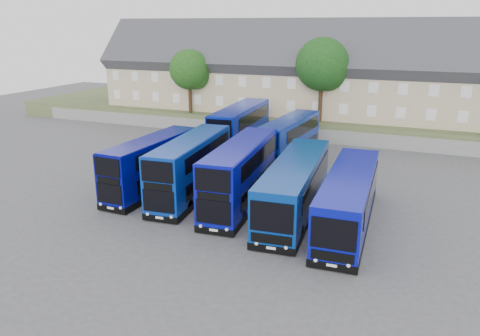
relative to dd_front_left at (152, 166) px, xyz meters
name	(u,v)px	position (x,y,z in m)	size (l,w,h in m)	color
ground	(201,219)	(6.00, -3.66, -2.01)	(120.00, 120.00, 0.00)	#4E4D53
retaining_wall	(298,134)	(6.00, 20.34, -1.26)	(70.00, 0.40, 1.50)	slate
earth_bank	(319,116)	(6.00, 30.34, -1.01)	(80.00, 20.00, 2.00)	#4A5831
terrace_row	(365,78)	(12.00, 26.34, 4.59)	(66.00, 10.40, 11.20)	tan
dd_front_left	(152,166)	(0.00, 0.00, 0.00)	(2.71, 10.39, 4.10)	#06097B
dd_front_mid	(191,168)	(3.32, 0.14, 0.14)	(3.50, 11.16, 4.37)	#082F9C
dd_front_right	(241,175)	(7.43, -0.16, 0.18)	(3.48, 11.36, 4.45)	#080DA2
dd_rear_left	(240,131)	(2.04, 12.97, 0.28)	(3.37, 11.85, 4.66)	#081BA1
dd_rear_right	(289,142)	(7.63, 11.07, 0.05)	(3.18, 10.73, 4.21)	navy
coach_east_a	(295,187)	(11.37, -0.06, -0.22)	(3.86, 13.48, 3.64)	navy
coach_east_b	(348,200)	(15.16, -0.98, -0.29)	(3.30, 12.92, 3.50)	#090FA5
tree_west	(191,71)	(-7.85, 21.44, 5.04)	(4.80, 4.80, 7.65)	#382314
tree_mid	(324,66)	(8.15, 21.94, 6.06)	(5.76, 5.76, 9.18)	#382314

